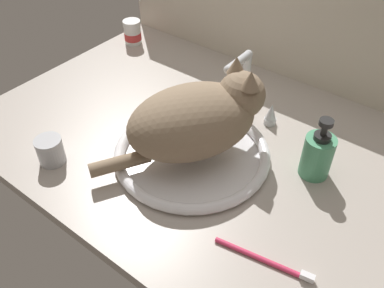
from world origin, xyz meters
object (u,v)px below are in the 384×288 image
(sink_basin, at_px, (192,153))
(pill_bottle, at_px, (133,33))
(metal_jar, at_px, (50,151))
(cat, at_px, (201,118))
(faucet, at_px, (243,90))
(toothbrush, at_px, (265,260))
(soap_pump_bottle, at_px, (317,155))

(sink_basin, bearing_deg, pill_bottle, 146.98)
(metal_jar, bearing_deg, pill_bottle, 115.37)
(cat, xyz_separation_m, metal_jar, (-0.26, -0.23, -0.08))
(faucet, bearing_deg, pill_bottle, 167.33)
(cat, height_order, toothbrush, cat)
(sink_basin, distance_m, soap_pump_bottle, 0.28)
(soap_pump_bottle, xyz_separation_m, pill_bottle, (-0.76, 0.20, -0.02))
(faucet, height_order, cat, cat)
(sink_basin, relative_size, pill_bottle, 4.64)
(faucet, relative_size, toothbrush, 1.04)
(cat, bearing_deg, pill_bottle, 148.92)
(faucet, bearing_deg, cat, -87.01)
(faucet, relative_size, pill_bottle, 2.49)
(cat, bearing_deg, soap_pump_bottle, 24.13)
(toothbrush, bearing_deg, metal_jar, -172.89)
(sink_basin, bearing_deg, faucet, 90.00)
(soap_pump_bottle, bearing_deg, pill_bottle, 164.96)
(metal_jar, bearing_deg, toothbrush, 7.11)
(soap_pump_bottle, relative_size, pill_bottle, 1.91)
(soap_pump_bottle, relative_size, toothbrush, 0.79)
(metal_jar, height_order, toothbrush, metal_jar)
(sink_basin, bearing_deg, cat, 59.76)
(metal_jar, xyz_separation_m, toothbrush, (0.53, 0.07, -0.03))
(cat, xyz_separation_m, soap_pump_bottle, (0.24, 0.11, -0.06))
(sink_basin, relative_size, cat, 0.95)
(faucet, xyz_separation_m, soap_pump_bottle, (0.25, -0.09, -0.02))
(pill_bottle, height_order, metal_jar, pill_bottle)
(faucet, distance_m, cat, 0.20)
(sink_basin, height_order, pill_bottle, pill_bottle)
(soap_pump_bottle, xyz_separation_m, metal_jar, (-0.50, -0.34, -0.02))
(toothbrush, bearing_deg, pill_bottle, 149.01)
(cat, distance_m, metal_jar, 0.36)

